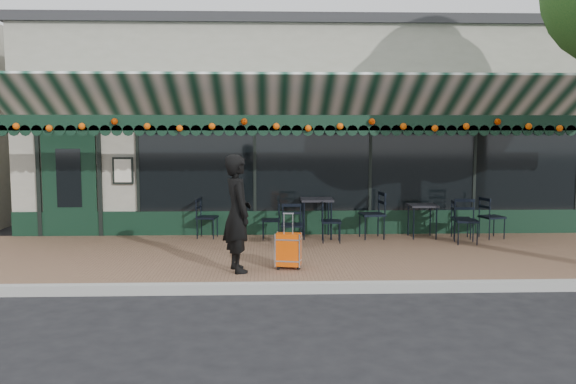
{
  "coord_description": "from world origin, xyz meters",
  "views": [
    {
      "loc": [
        -0.77,
        -8.61,
        2.33
      ],
      "look_at": [
        -0.4,
        1.6,
        1.29
      ],
      "focal_mm": 38.0,
      "sensor_mm": 36.0,
      "label": 1
    }
  ],
  "objects_px": {
    "suitcase": "(288,250)",
    "chair_solo": "(207,218)",
    "chair_a_right": "(461,219)",
    "chair_b_right": "(331,222)",
    "chair_b_left": "(271,221)",
    "chair_a_left": "(372,215)",
    "woman": "(237,213)",
    "cafe_table_a": "(422,208)",
    "chair_a_front": "(466,221)",
    "chair_b_front": "(292,226)",
    "chair_a_extra": "(492,217)",
    "cafe_table_b": "(317,202)"
  },
  "relations": [
    {
      "from": "chair_a_left",
      "to": "chair_a_right",
      "type": "xyz_separation_m",
      "value": [
        1.8,
        -0.08,
        -0.09
      ]
    },
    {
      "from": "chair_b_left",
      "to": "chair_b_right",
      "type": "relative_size",
      "value": 0.95
    },
    {
      "from": "chair_b_left",
      "to": "chair_solo",
      "type": "relative_size",
      "value": 0.92
    },
    {
      "from": "suitcase",
      "to": "chair_a_front",
      "type": "xyz_separation_m",
      "value": [
        3.49,
        2.02,
        0.14
      ]
    },
    {
      "from": "chair_b_left",
      "to": "cafe_table_a",
      "type": "bearing_deg",
      "value": 93.38
    },
    {
      "from": "chair_a_extra",
      "to": "chair_b_front",
      "type": "xyz_separation_m",
      "value": [
        -4.08,
        -0.8,
        -0.02
      ]
    },
    {
      "from": "chair_a_front",
      "to": "chair_a_right",
      "type": "bearing_deg",
      "value": 87.76
    },
    {
      "from": "chair_a_extra",
      "to": "chair_b_right",
      "type": "xyz_separation_m",
      "value": [
        -3.29,
        -0.31,
        -0.03
      ]
    },
    {
      "from": "chair_b_left",
      "to": "chair_b_front",
      "type": "xyz_separation_m",
      "value": [
        0.38,
        -0.84,
        0.03
      ]
    },
    {
      "from": "chair_a_left",
      "to": "chair_a_right",
      "type": "bearing_deg",
      "value": 80.32
    },
    {
      "from": "chair_a_left",
      "to": "chair_b_front",
      "type": "xyz_separation_m",
      "value": [
        -1.66,
        -0.88,
        -0.07
      ]
    },
    {
      "from": "cafe_table_b",
      "to": "chair_a_extra",
      "type": "relative_size",
      "value": 0.94
    },
    {
      "from": "woman",
      "to": "suitcase",
      "type": "xyz_separation_m",
      "value": [
        0.79,
        0.13,
        -0.61
      ]
    },
    {
      "from": "chair_a_right",
      "to": "chair_b_right",
      "type": "relative_size",
      "value": 0.98
    },
    {
      "from": "chair_a_front",
      "to": "chair_b_right",
      "type": "distance_m",
      "value": 2.59
    },
    {
      "from": "chair_a_extra",
      "to": "chair_b_left",
      "type": "xyz_separation_m",
      "value": [
        -4.46,
        0.04,
        -0.05
      ]
    },
    {
      "from": "chair_a_right",
      "to": "chair_b_left",
      "type": "distance_m",
      "value": 3.84
    },
    {
      "from": "cafe_table_b",
      "to": "chair_a_front",
      "type": "relative_size",
      "value": 0.92
    },
    {
      "from": "chair_b_right",
      "to": "cafe_table_a",
      "type": "bearing_deg",
      "value": -74.17
    },
    {
      "from": "cafe_table_a",
      "to": "suitcase",
      "type": "bearing_deg",
      "value": -136.24
    },
    {
      "from": "cafe_table_b",
      "to": "chair_a_front",
      "type": "height_order",
      "value": "chair_a_front"
    },
    {
      "from": "suitcase",
      "to": "chair_a_right",
      "type": "distance_m",
      "value": 4.42
    },
    {
      "from": "woman",
      "to": "chair_a_left",
      "type": "relative_size",
      "value": 1.9
    },
    {
      "from": "cafe_table_a",
      "to": "woman",
      "type": "bearing_deg",
      "value": -141.9
    },
    {
      "from": "chair_a_front",
      "to": "chair_b_right",
      "type": "bearing_deg",
      "value": -178.98
    },
    {
      "from": "cafe_table_b",
      "to": "chair_a_right",
      "type": "height_order",
      "value": "cafe_table_b"
    },
    {
      "from": "suitcase",
      "to": "chair_b_left",
      "type": "xyz_separation_m",
      "value": [
        -0.25,
        2.63,
        0.08
      ]
    },
    {
      "from": "chair_a_extra",
      "to": "chair_solo",
      "type": "height_order",
      "value": "chair_a_extra"
    },
    {
      "from": "suitcase",
      "to": "chair_a_extra",
      "type": "relative_size",
      "value": 1.04
    },
    {
      "from": "chair_a_left",
      "to": "chair_b_right",
      "type": "xyz_separation_m",
      "value": [
        -0.87,
        -0.39,
        -0.08
      ]
    },
    {
      "from": "chair_a_extra",
      "to": "chair_b_front",
      "type": "relative_size",
      "value": 1.04
    },
    {
      "from": "chair_a_left",
      "to": "woman",
      "type": "bearing_deg",
      "value": -49.94
    },
    {
      "from": "suitcase",
      "to": "chair_solo",
      "type": "xyz_separation_m",
      "value": [
        -1.54,
        2.84,
        0.11
      ]
    },
    {
      "from": "chair_a_extra",
      "to": "chair_b_front",
      "type": "height_order",
      "value": "chair_a_extra"
    },
    {
      "from": "chair_a_right",
      "to": "chair_a_front",
      "type": "bearing_deg",
      "value": 179.29
    },
    {
      "from": "chair_a_right",
      "to": "chair_a_front",
      "type": "height_order",
      "value": "chair_a_front"
    },
    {
      "from": "cafe_table_b",
      "to": "woman",
      "type": "bearing_deg",
      "value": -116.61
    },
    {
      "from": "chair_b_left",
      "to": "chair_solo",
      "type": "height_order",
      "value": "chair_solo"
    },
    {
      "from": "cafe_table_b",
      "to": "chair_a_extra",
      "type": "bearing_deg",
      "value": -3.4
    },
    {
      "from": "chair_a_front",
      "to": "cafe_table_a",
      "type": "bearing_deg",
      "value": 141.69
    },
    {
      "from": "cafe_table_b",
      "to": "chair_b_right",
      "type": "xyz_separation_m",
      "value": [
        0.24,
        -0.52,
        -0.32
      ]
    },
    {
      "from": "chair_a_right",
      "to": "chair_solo",
      "type": "height_order",
      "value": "chair_solo"
    },
    {
      "from": "cafe_table_a",
      "to": "chair_b_front",
      "type": "height_order",
      "value": "chair_b_front"
    },
    {
      "from": "woman",
      "to": "cafe_table_a",
      "type": "relative_size",
      "value": 2.67
    },
    {
      "from": "chair_a_left",
      "to": "chair_b_left",
      "type": "xyz_separation_m",
      "value": [
        -2.04,
        -0.04,
        -0.1
      ]
    },
    {
      "from": "chair_b_right",
      "to": "suitcase",
      "type": "bearing_deg",
      "value": 161.28
    },
    {
      "from": "woman",
      "to": "chair_solo",
      "type": "bearing_deg",
      "value": -3.74
    },
    {
      "from": "woman",
      "to": "cafe_table_b",
      "type": "distance_m",
      "value": 3.27
    },
    {
      "from": "woman",
      "to": "chair_a_front",
      "type": "relative_size",
      "value": 2.09
    },
    {
      "from": "chair_a_right",
      "to": "chair_b_front",
      "type": "distance_m",
      "value": 3.55
    }
  ]
}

